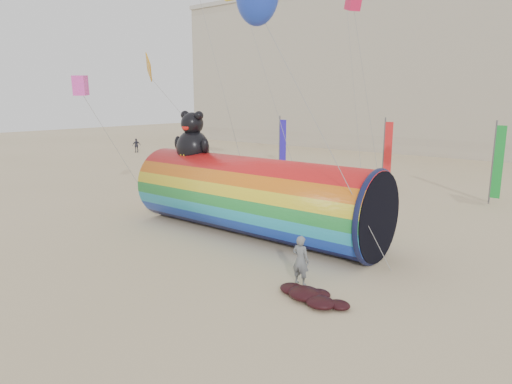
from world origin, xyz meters
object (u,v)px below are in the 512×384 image
Objects in this scene: windsock_assembly at (253,194)px; fabric_bundle at (311,296)px; kite_handler at (301,260)px; hotel_building at (391,69)px.

windsock_assembly is 4.95× the size of fabric_bundle.
windsock_assembly is 7.14× the size of kite_handler.
kite_handler is 1.53m from fabric_bundle.
fabric_bundle is (17.68, -48.05, -10.14)m from hotel_building.
hotel_building is 52.19m from fabric_bundle.
hotel_building is at bearing 104.77° from windsock_assembly.
kite_handler is at bearing -35.79° from windsock_assembly.
windsock_assembly is 8.01m from fabric_bundle.
fabric_bundle is (6.25, -4.68, -1.81)m from windsock_assembly.
hotel_building reaches higher than windsock_assembly.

